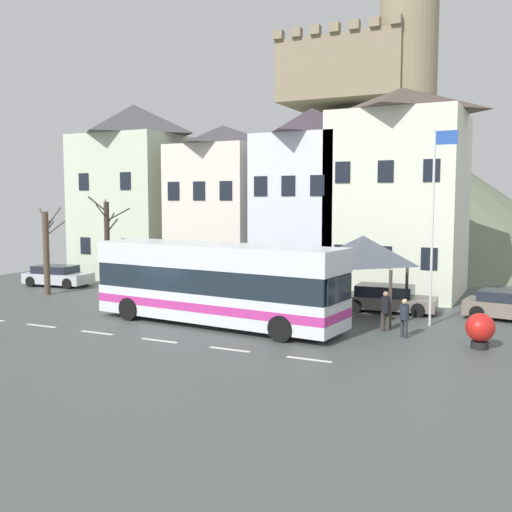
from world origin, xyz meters
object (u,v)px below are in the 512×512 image
(townhouse_00, at_px, (135,192))
(flagpole, at_px, (434,215))
(townhouse_03, at_px, (400,192))
(pedestrian_00, at_px, (385,309))
(bare_tree_00, at_px, (46,252))
(hilltop_castle, at_px, (352,172))
(harbour_buoy, at_px, (480,329))
(townhouse_01, at_px, (223,205))
(public_bench, at_px, (332,295))
(parked_car_00, at_px, (388,299))
(bare_tree_01, at_px, (107,245))
(bus_shelter, at_px, (363,250))
(parked_car_02, at_px, (163,281))
(townhouse_02, at_px, (311,199))
(parked_car_01, at_px, (58,276))
(transit_bus, at_px, (216,284))
(parked_car_03, at_px, (511,306))
(pedestrian_01, at_px, (404,314))

(townhouse_00, distance_m, flagpole, 22.63)
(townhouse_03, height_order, pedestrian_00, townhouse_03)
(bare_tree_00, bearing_deg, hilltop_castle, 74.81)
(harbour_buoy, distance_m, bare_tree_00, 23.12)
(townhouse_01, relative_size, hilltop_castle, 0.23)
(townhouse_03, relative_size, public_bench, 6.97)
(townhouse_01, bearing_deg, hilltop_castle, 85.61)
(parked_car_00, relative_size, bare_tree_01, 0.81)
(townhouse_01, height_order, public_bench, townhouse_01)
(bus_shelter, xyz_separation_m, parked_car_02, (-11.87, 1.50, -2.31))
(townhouse_02, relative_size, bare_tree_00, 2.19)
(townhouse_00, relative_size, bare_tree_01, 2.13)
(flagpole, height_order, harbour_buoy, flagpole)
(parked_car_00, height_order, parked_car_01, same)
(townhouse_03, relative_size, bare_tree_00, 2.34)
(townhouse_01, xyz_separation_m, parked_car_00, (11.74, -5.11, -4.33))
(transit_bus, height_order, bare_tree_00, bare_tree_00)
(parked_car_03, xyz_separation_m, pedestrian_00, (-4.46, -4.53, 0.26))
(townhouse_01, xyz_separation_m, bare_tree_01, (-3.68, -6.71, -2.20))
(townhouse_03, bearing_deg, public_bench, -114.59)
(townhouse_03, height_order, parked_car_01, townhouse_03)
(pedestrian_00, xyz_separation_m, bare_tree_01, (-16.31, 2.56, 1.86))
(parked_car_00, bearing_deg, hilltop_castle, 106.52)
(public_bench, xyz_separation_m, harbour_buoy, (7.61, -6.25, 0.24))
(townhouse_02, xyz_separation_m, parked_car_01, (-14.22, -6.26, -4.72))
(pedestrian_00, height_order, bare_tree_01, bare_tree_01)
(pedestrian_00, bearing_deg, parked_car_02, 164.00)
(flagpole, height_order, bare_tree_01, flagpole)
(transit_bus, bearing_deg, townhouse_01, 123.33)
(transit_bus, height_order, parked_car_03, transit_bus)
(parked_car_00, height_order, pedestrian_00, pedestrian_00)
(pedestrian_00, bearing_deg, harbour_buoy, -20.11)
(parked_car_03, xyz_separation_m, pedestrian_01, (-3.53, -5.37, 0.27))
(parked_car_02, xyz_separation_m, bare_tree_00, (-5.74, -2.95, 1.69))
(townhouse_01, relative_size, pedestrian_01, 6.59)
(parked_car_01, relative_size, bare_tree_00, 0.87)
(bus_shelter, bearing_deg, hilltop_castle, 107.64)
(townhouse_02, height_order, pedestrian_00, townhouse_02)
(townhouse_01, height_order, parked_car_02, townhouse_01)
(flagpole, bearing_deg, harbour_buoy, -55.24)
(pedestrian_00, xyz_separation_m, flagpole, (1.52, 1.79, 3.76))
(parked_car_01, height_order, bare_tree_01, bare_tree_01)
(pedestrian_01, bearing_deg, parked_car_00, 109.91)
(parked_car_02, bearing_deg, bus_shelter, 168.18)
(parked_car_02, bearing_deg, hilltop_castle, -99.95)
(transit_bus, bearing_deg, hilltop_castle, 102.74)
(flagpole, relative_size, bare_tree_01, 1.48)
(parked_car_01, distance_m, parked_car_03, 25.65)
(parked_car_03, distance_m, bare_tree_01, 20.96)
(townhouse_01, relative_size, townhouse_02, 0.93)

